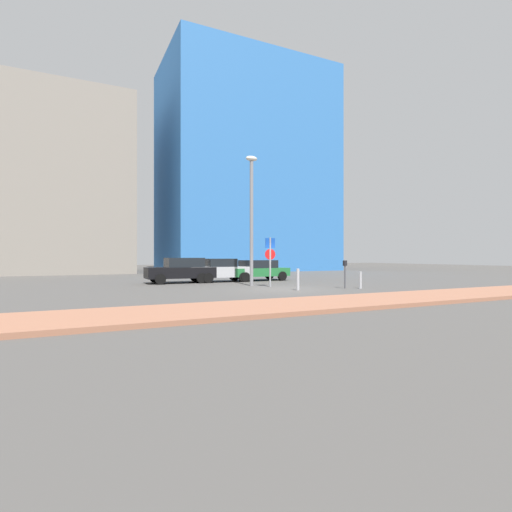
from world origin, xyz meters
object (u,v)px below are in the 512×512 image
object	(u,v)px
parked_car_silver	(219,270)
traffic_bollard_near	(360,280)
parked_car_black	(182,270)
parked_car_green	(258,270)
parking_sign_post	(270,256)
street_lamp	(252,210)
parking_meter	(345,270)
traffic_bollard_mid	(298,279)

from	to	relation	value
parked_car_silver	traffic_bollard_near	size ratio (longest dim) A/B	4.75
parked_car_black	parked_car_green	xyz separation A→B (m)	(5.36, -0.05, -0.07)
parking_sign_post	parked_car_black	bearing A→B (deg)	124.49
street_lamp	traffic_bollard_near	distance (m)	7.20
parked_car_green	traffic_bollard_near	bearing A→B (deg)	-76.26
parking_meter	street_lamp	xyz separation A→B (m)	(-3.68, 3.77, 3.41)
parked_car_black	traffic_bollard_near	xyz separation A→B (m)	(7.36, -8.23, -0.38)
street_lamp	traffic_bollard_mid	distance (m)	5.35
parked_car_silver	parking_meter	bearing A→B (deg)	-61.81
traffic_bollard_near	parking_meter	bearing A→B (deg)	150.58
parked_car_black	parked_car_green	world-z (taller)	parked_car_black
parking_sign_post	traffic_bollard_mid	bearing A→B (deg)	-84.41
parked_car_silver	traffic_bollard_mid	world-z (taller)	parked_car_silver
parked_car_silver	traffic_bollard_mid	distance (m)	7.76
parked_car_silver	traffic_bollard_near	world-z (taller)	parked_car_silver
parked_car_black	traffic_bollard_mid	distance (m)	8.61
parked_car_silver	traffic_bollard_mid	size ratio (longest dim) A/B	3.90
parking_meter	traffic_bollard_near	world-z (taller)	parking_meter
parking_meter	traffic_bollard_mid	world-z (taller)	parking_meter
parked_car_black	parking_meter	distance (m)	10.28
parked_car_green	parking_sign_post	size ratio (longest dim) A/B	1.59
parked_car_black	street_lamp	size ratio (longest dim) A/B	0.59
parked_car_black	traffic_bollard_near	distance (m)	11.05
street_lamp	parked_car_green	bearing A→B (deg)	59.36
traffic_bollard_mid	parked_car_silver	bearing A→B (deg)	99.88
parking_meter	parked_car_silver	bearing A→B (deg)	118.19
parked_car_green	street_lamp	world-z (taller)	street_lamp
parked_car_black	parking_sign_post	xyz separation A→B (m)	(3.58, -5.21, 0.89)
parked_car_silver	traffic_bollard_near	distance (m)	9.51
street_lamp	traffic_bollard_mid	world-z (taller)	street_lamp
parked_car_black	parked_car_green	bearing A→B (deg)	-0.53
parked_car_silver	street_lamp	xyz separation A→B (m)	(0.48, -4.00, 3.58)
parking_sign_post	traffic_bollard_mid	distance (m)	2.77
parked_car_green	street_lamp	size ratio (longest dim) A/B	0.58
parked_car_silver	traffic_bollard_mid	bearing A→B (deg)	-80.12
parking_meter	parking_sign_post	bearing A→B (deg)	139.54
parked_car_green	traffic_bollard_mid	world-z (taller)	parked_car_green
traffic_bollard_mid	traffic_bollard_near	bearing A→B (deg)	-8.37
parked_car_silver	parked_car_green	world-z (taller)	parked_car_silver
parking_sign_post	parked_car_silver	bearing A→B (deg)	101.93
parked_car_green	traffic_bollard_near	world-z (taller)	parked_car_green
parked_car_black	street_lamp	xyz separation A→B (m)	(2.98, -4.07, 3.54)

